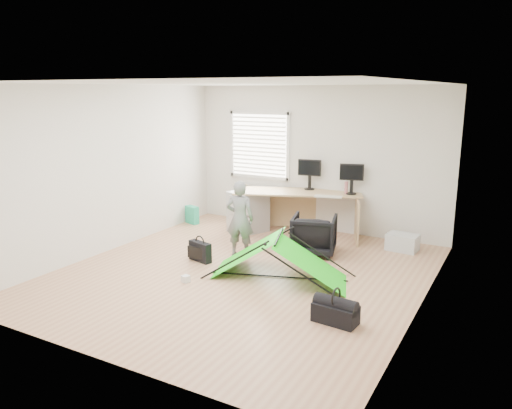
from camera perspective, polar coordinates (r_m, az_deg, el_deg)
The scene contains 18 objects.
ground at distance 7.36m, azimuth -1.52°, elevation -7.85°, with size 5.50×5.50×0.00m, color tan.
back_wall at distance 9.44m, azimuth 6.93°, elevation 5.18°, with size 5.00×0.02×2.70m, color silver.
window at distance 9.88m, azimuth 0.38°, elevation 6.79°, with size 1.20×0.06×1.20m, color silver.
radiator at distance 10.03m, azimuth 0.26°, elevation 0.51°, with size 1.00×0.12×0.60m, color silver.
desk at distance 9.31m, azimuth 4.73°, elevation -0.87°, with size 2.32×0.74×0.79m, color tan.
filing_cabinet at distance 9.36m, azimuth -0.91°, elevation -0.80°, with size 0.50×0.66×0.77m, color #A9ACAE.
monitor_left at distance 9.37m, azimuth 6.15°, elevation 2.97°, with size 0.44×0.09×0.42m, color black.
monitor_right at distance 9.05m, azimuth 10.87°, elevation 2.42°, with size 0.42×0.09×0.40m, color black.
keyboard at distance 8.77m, azimuth 8.27°, elevation 0.91°, with size 0.48×0.16×0.02m, color beige.
thermos at distance 9.09m, azimuth 10.27°, elevation 1.90°, with size 0.06×0.06×0.22m, color #B46569.
office_chair at distance 8.17m, azimuth 6.64°, elevation -3.43°, with size 0.69×0.71×0.64m, color black.
person at distance 7.93m, azimuth -1.85°, elevation -1.64°, with size 0.45×0.29×1.23m, color slate.
kite at distance 7.09m, azimuth 2.61°, elevation -6.05°, with size 1.96×0.86×0.61m, color #1BDF15, non-canonical shape.
storage_crate at distance 8.67m, azimuth 16.40°, elevation -4.16°, with size 0.49×0.35×0.28m, color silver.
tote_bag at distance 10.06m, azimuth -7.31°, elevation -1.17°, with size 0.30×0.13×0.35m, color #22A87A.
laptop_bag at distance 7.85m, azimuth -6.40°, elevation -5.36°, with size 0.41×0.12×0.31m, color black.
white_box at distance 7.08m, azimuth -8.03°, elevation -8.42°, with size 0.10×0.10×0.10m, color silver.
duffel_bag at distance 5.92m, azimuth 9.06°, elevation -12.21°, with size 0.51×0.26×0.22m, color black.
Camera 1 is at (3.49, -5.93, 2.61)m, focal length 35.00 mm.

